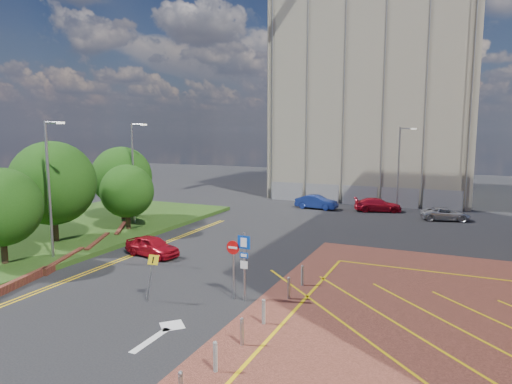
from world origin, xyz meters
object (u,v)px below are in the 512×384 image
Objects in this scene: tree_b at (53,183)px; lamp_left_near at (50,184)px; tree_d at (122,177)px; car_red_left at (152,246)px; car_red_back at (378,205)px; tree_a at (1,207)px; lamp_left_far at (134,169)px; car_silver_back at (445,214)px; warning_sign at (151,272)px; lamp_back at (399,166)px; tree_c at (127,191)px; sign_cluster at (240,259)px; car_blue_back at (316,202)px.

tree_b is 0.84× the size of lamp_left_near.
car_red_left is (8.60, -7.58, -3.24)m from tree_d.
tree_a is at bearing 131.58° from car_red_back.
lamp_left_far reaches higher than tree_b.
car_silver_back is at bearing 39.77° from tree_b.
warning_sign is at bearing -25.56° from tree_b.
lamp_back is 29.92m from warning_sign.
tree_b is 1.11× the size of tree_d.
lamp_left_near reaches higher than tree_c.
sign_cluster is (14.72, -11.02, -2.71)m from lamp_left_far.
lamp_left_near is at bearing 51.70° from tree_a.
tree_b is 1.67× the size of car_silver_back.
car_red_left is at bearing -39.30° from tree_c.
lamp_left_near is 25.89m from car_blue_back.
tree_a is 0.68× the size of lamp_back.
lamp_left_near is 1.81× the size of car_red_back.
tree_d is 2.44m from lamp_left_far.
tree_d is 23.66m from car_red_back.
tree_c is 26.59m from car_silver_back.
lamp_left_near is 29.25m from car_red_back.
car_silver_back is at bearing 47.72° from lamp_left_near.
tree_a is 1.23× the size of car_red_back.
tree_b is 1.64× the size of car_blue_back.
tree_c is 19.03m from car_blue_back.
lamp_back is 8.60m from car_blue_back.
lamp_back is 1.98× the size of car_silver_back.
lamp_left_near is 3.55× the size of warning_sign.
lamp_left_far is (-0.42, 12.00, 1.16)m from tree_a.
tree_a is at bearing -79.11° from tree_d.
car_blue_back is 1.02× the size of car_silver_back.
lamp_back reaches higher than warning_sign.
sign_cluster is at bearing 27.41° from warning_sign.
sign_cluster is at bearing -107.81° from car_red_left.
tree_b reaches higher than car_red_left.
warning_sign reaches higher than car_red_left.
lamp_left_near is 2.50× the size of sign_cluster.
lamp_left_near is 1.98× the size of car_silver_back.
tree_b is 1.53× the size of car_red_back.
car_silver_back is (8.09, 23.89, -1.39)m from sign_cluster.
lamp_left_far reaches higher than tree_a.
warning_sign is 0.55× the size of car_blue_back.
tree_c is 25.19m from lamp_back.
car_blue_back is (9.00, 23.95, -3.98)m from lamp_left_near.
car_red_back is at bearing 59.31° from lamp_left_near.
tree_a reaches higher than car_blue_back.
sign_cluster is (12.72, -1.02, -2.71)m from lamp_left_near.
lamp_left_near is (3.08, -3.00, 0.42)m from tree_b.
lamp_left_near is 6.95m from car_red_left.
lamp_left_near and lamp_left_far have the same top height.
car_red_left is at bearing 125.37° from car_silver_back.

